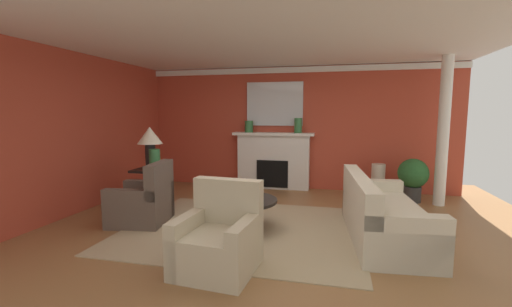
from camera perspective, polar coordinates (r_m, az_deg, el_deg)
ground_plane at (r=4.95m, az=0.88°, el=-13.12°), size 8.42×8.42×0.00m
wall_fireplace at (r=7.64m, az=5.84°, el=4.31°), size 7.08×0.12×2.71m
wall_window at (r=6.48m, az=-28.26°, el=3.07°), size 0.12×6.53×2.71m
ceiling_panel at (r=5.05m, az=1.72°, el=18.81°), size 7.08×6.53×0.06m
crown_moulding at (r=7.61m, az=5.88°, el=13.91°), size 7.08×0.08×0.12m
area_rug at (r=5.06m, az=-2.22°, el=-12.57°), size 3.36×2.79×0.01m
fireplace at (r=7.56m, az=2.95°, el=-1.48°), size 1.80×0.35×1.26m
mantel_mirror at (r=7.60m, az=3.17°, el=8.39°), size 1.27×0.04×0.96m
sofa at (r=4.92m, az=20.50°, el=-10.04°), size 1.07×2.17×0.85m
armchair_near_window at (r=5.52m, az=-18.60°, el=-8.03°), size 0.90×0.90×0.95m
armchair_facing_fireplace at (r=3.77m, az=-6.38°, el=-14.72°), size 0.86×0.86×0.95m
coffee_table at (r=4.96m, az=-2.24°, el=-8.99°), size 1.00×1.00×0.45m
side_table at (r=6.35m, az=-17.27°, el=-5.17°), size 0.56×0.56×0.70m
table_lamp at (r=6.24m, az=-17.54°, el=2.27°), size 0.44×0.44×0.75m
vase_on_side_table at (r=6.09m, az=-16.79°, el=-1.02°), size 0.19×0.19×0.37m
vase_tall_corner at (r=7.23m, az=19.96°, el=-4.32°), size 0.27×0.27×0.68m
vase_mantel_right at (r=7.35m, az=7.15°, el=4.73°), size 0.17×0.17×0.32m
vase_mantel_left at (r=7.55m, az=-1.21°, el=4.59°), size 0.18×0.18×0.26m
book_red_cover at (r=5.03m, az=-1.85°, el=-7.11°), size 0.26×0.24×0.06m
potted_plant at (r=7.07m, az=25.06°, el=-3.54°), size 0.56×0.56×0.83m
column_white at (r=6.94m, az=29.17°, el=3.22°), size 0.20×0.20×2.71m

